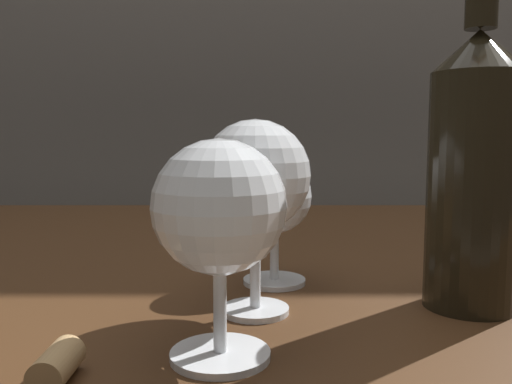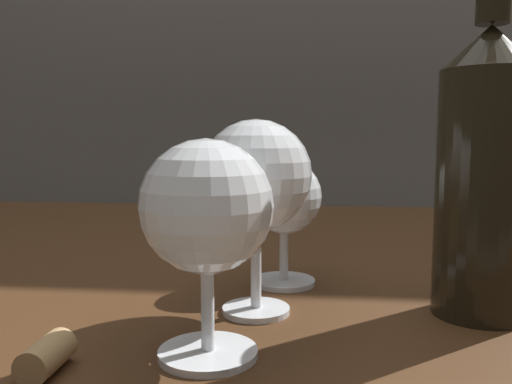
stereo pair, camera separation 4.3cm
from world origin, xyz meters
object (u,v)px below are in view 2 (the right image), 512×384
at_px(wine_glass_white, 207,212).
at_px(wine_glass_chardonnay, 256,178).
at_px(wine_bottle, 485,166).
at_px(cork, 46,356).
at_px(wine_glass_port, 284,201).

relative_size(wine_glass_white, wine_glass_chardonnay, 0.91).
bearing_deg(wine_glass_white, wine_bottle, 26.77).
bearing_deg(wine_glass_white, cork, -160.31).
height_order(wine_glass_white, cork, wine_glass_white).
bearing_deg(wine_glass_white, wine_glass_port, 76.57).
distance_m(wine_glass_chardonnay, cork, 0.20).
bearing_deg(wine_glass_chardonnay, wine_glass_white, -104.51).
relative_size(wine_glass_white, wine_bottle, 0.47).
distance_m(wine_bottle, cork, 0.35).
bearing_deg(wine_glass_white, wine_glass_chardonnay, 75.49).
distance_m(wine_glass_chardonnay, wine_bottle, 0.19).
height_order(wine_glass_white, wine_glass_chardonnay, wine_glass_chardonnay).
distance_m(wine_glass_white, wine_bottle, 0.24).
bearing_deg(wine_glass_chardonnay, wine_glass_port, 77.69).
height_order(wine_glass_port, wine_bottle, wine_bottle).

